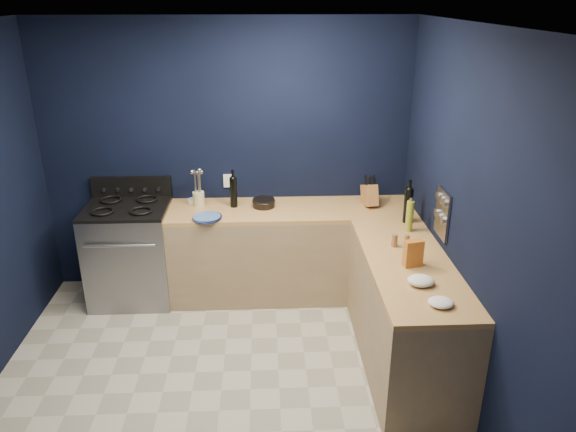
{
  "coord_description": "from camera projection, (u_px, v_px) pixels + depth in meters",
  "views": [
    {
      "loc": [
        0.35,
        -3.32,
        2.77
      ],
      "look_at": [
        0.55,
        1.0,
        1.0
      ],
      "focal_mm": 33.97,
      "sensor_mm": 36.0,
      "label": 1
    }
  ],
  "objects": [
    {
      "name": "plate_stack",
      "position": [
        207.0,
        218.0,
        4.86
      ],
      "size": [
        0.33,
        0.33,
        0.03
      ],
      "primitive_type": "cylinder",
      "rotation": [
        0.0,
        0.0,
        0.4
      ],
      "color": "teal",
      "rests_on": "top_back"
    },
    {
      "name": "wall_back",
      "position": [
        227.0,
        158.0,
        5.24
      ],
      "size": [
        3.5,
        0.02,
        2.6
      ],
      "primitive_type": "cube",
      "color": "black",
      "rests_on": "ground"
    },
    {
      "name": "wall_outlet",
      "position": [
        228.0,
        181.0,
        5.3
      ],
      "size": [
        0.09,
        0.02,
        0.13
      ],
      "primitive_type": "cube",
      "color": "white",
      "rests_on": "wall_back"
    },
    {
      "name": "cab_right",
      "position": [
        405.0,
        316.0,
        4.27
      ],
      "size": [
        0.63,
        1.67,
        0.86
      ],
      "primitive_type": "cube",
      "color": "#9A815F",
      "rests_on": "floor"
    },
    {
      "name": "knife_block",
      "position": [
        369.0,
        195.0,
        5.15
      ],
      "size": [
        0.15,
        0.25,
        0.25
      ],
      "primitive_type": "cube",
      "rotation": [
        -0.31,
        0.0,
        0.17
      ],
      "color": "olive",
      "rests_on": "top_back"
    },
    {
      "name": "spice_panel",
      "position": [
        442.0,
        214.0,
        4.24
      ],
      "size": [
        0.02,
        0.28,
        0.38
      ],
      "primitive_type": "cube",
      "color": "gray",
      "rests_on": "wall_right"
    },
    {
      "name": "cab_back",
      "position": [
        291.0,
        253.0,
        5.29
      ],
      "size": [
        2.3,
        0.63,
        0.86
      ],
      "primitive_type": "cube",
      "color": "#9A815F",
      "rests_on": "floor"
    },
    {
      "name": "top_right",
      "position": [
        410.0,
        265.0,
        4.09
      ],
      "size": [
        0.63,
        1.67,
        0.04
      ],
      "primitive_type": "cube",
      "color": "olive",
      "rests_on": "cab_right"
    },
    {
      "name": "oil_bottle",
      "position": [
        410.0,
        216.0,
        4.58
      ],
      "size": [
        0.08,
        0.08,
        0.27
      ],
      "primitive_type": "cylinder",
      "rotation": [
        0.0,
        0.0,
        0.32
      ],
      "color": "olive",
      "rests_on": "top_right"
    },
    {
      "name": "wall_front",
      "position": [
        172.0,
        429.0,
        1.98
      ],
      "size": [
        3.5,
        0.02,
        2.6
      ],
      "primitive_type": "cube",
      "color": "black",
      "rests_on": "ground"
    },
    {
      "name": "gas_range",
      "position": [
        131.0,
        254.0,
        5.2
      ],
      "size": [
        0.76,
        0.66,
        0.92
      ],
      "primitive_type": "cube",
      "color": "gray",
      "rests_on": "floor"
    },
    {
      "name": "towel_end",
      "position": [
        441.0,
        302.0,
        3.51
      ],
      "size": [
        0.17,
        0.15,
        0.05
      ],
      "primitive_type": "ellipsoid",
      "rotation": [
        0.0,
        0.0,
        0.0
      ],
      "color": "white",
      "rests_on": "top_right"
    },
    {
      "name": "lemon_basket",
      "position": [
        264.0,
        203.0,
        5.13
      ],
      "size": [
        0.25,
        0.25,
        0.08
      ],
      "primitive_type": "cylinder",
      "rotation": [
        0.0,
        0.0,
        0.21
      ],
      "color": "black",
      "rests_on": "top_back"
    },
    {
      "name": "wine_bottle_right",
      "position": [
        408.0,
        206.0,
        4.75
      ],
      "size": [
        0.09,
        0.09,
        0.31
      ],
      "primitive_type": "cylinder",
      "rotation": [
        0.0,
        0.0,
        -0.24
      ],
      "color": "black",
      "rests_on": "top_right"
    },
    {
      "name": "spice_jar_far",
      "position": [
        407.0,
        239.0,
        4.37
      ],
      "size": [
        0.04,
        0.04,
        0.08
      ],
      "primitive_type": "cylinder",
      "rotation": [
        0.0,
        0.0,
        0.04
      ],
      "color": "olive",
      "rests_on": "top_right"
    },
    {
      "name": "spice_jar_near",
      "position": [
        394.0,
        240.0,
        4.32
      ],
      "size": [
        0.06,
        0.06,
        0.11
      ],
      "primitive_type": "cylinder",
      "rotation": [
        0.0,
        0.0,
        0.15
      ],
      "color": "olive",
      "rests_on": "top_right"
    },
    {
      "name": "crouton_bag",
      "position": [
        413.0,
        253.0,
        4.0
      ],
      "size": [
        0.15,
        0.09,
        0.2
      ],
      "primitive_type": "cube",
      "rotation": [
        0.0,
        0.0,
        0.22
      ],
      "color": "#A6181E",
      "rests_on": "top_right"
    },
    {
      "name": "ramekin",
      "position": [
        193.0,
        201.0,
        5.24
      ],
      "size": [
        0.1,
        0.1,
        0.04
      ],
      "primitive_type": "cylinder",
      "rotation": [
        0.0,
        0.0,
        -0.03
      ],
      "color": "white",
      "rests_on": "top_back"
    },
    {
      "name": "top_back",
      "position": [
        291.0,
        210.0,
        5.12
      ],
      "size": [
        2.3,
        0.63,
        0.04
      ],
      "primitive_type": "cube",
      "color": "olive",
      "rests_on": "cab_back"
    },
    {
      "name": "oven_door",
      "position": [
        124.0,
        271.0,
        4.91
      ],
      "size": [
        0.59,
        0.02,
        0.42
      ],
      "primitive_type": "cube",
      "color": "black",
      "rests_on": "gas_range"
    },
    {
      "name": "towel_front",
      "position": [
        421.0,
        281.0,
        3.76
      ],
      "size": [
        0.22,
        0.2,
        0.07
      ],
      "primitive_type": "ellipsoid",
      "rotation": [
        0.0,
        0.0,
        0.24
      ],
      "color": "white",
      "rests_on": "top_right"
    },
    {
      "name": "wine_bottle_back",
      "position": [
        234.0,
        193.0,
        5.1
      ],
      "size": [
        0.08,
        0.08,
        0.28
      ],
      "primitive_type": "cylinder",
      "rotation": [
        0.0,
        0.0,
        -0.14
      ],
      "color": "black",
      "rests_on": "top_back"
    },
    {
      "name": "cooktop",
      "position": [
        126.0,
        208.0,
        5.02
      ],
      "size": [
        0.76,
        0.66,
        0.03
      ],
      "primitive_type": "cube",
      "color": "black",
      "rests_on": "gas_range"
    },
    {
      "name": "backguard",
      "position": [
        132.0,
        187.0,
        5.26
      ],
      "size": [
        0.76,
        0.06,
        0.2
      ],
      "primitive_type": "cube",
      "color": "black",
      "rests_on": "gas_range"
    },
    {
      "name": "floor",
      "position": [
        221.0,
        391.0,
        4.11
      ],
      "size": [
        3.5,
        3.5,
        0.02
      ],
      "primitive_type": "cube",
      "color": "#ABA696",
      "rests_on": "ground"
    },
    {
      "name": "wall_right",
      "position": [
        473.0,
        228.0,
        3.69
      ],
      "size": [
        0.02,
        3.5,
        2.6
      ],
      "primitive_type": "cube",
      "color": "black",
      "rests_on": "ground"
    },
    {
      "name": "ceiling",
      "position": [
        200.0,
        24.0,
        3.11
      ],
      "size": [
        3.5,
        3.5,
        0.02
      ],
      "primitive_type": "cube",
      "color": "silver",
      "rests_on": "ground"
    },
    {
      "name": "utensil_crock",
      "position": [
        199.0,
        199.0,
        5.15
      ],
      "size": [
        0.13,
        0.13,
        0.14
      ],
      "primitive_type": "cylinder",
      "rotation": [
        0.0,
        0.0,
        -0.25
      ],
      "color": "beige",
      "rests_on": "top_back"
    }
  ]
}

